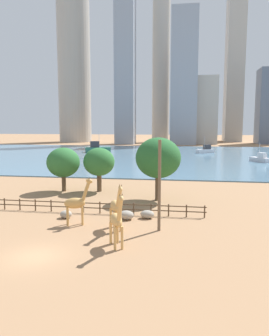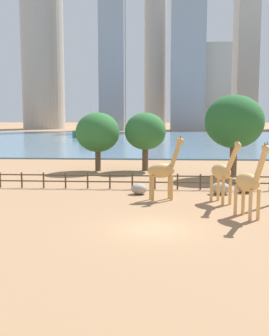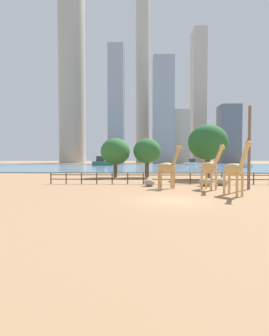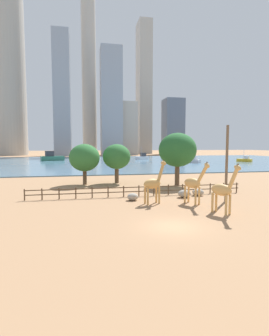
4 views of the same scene
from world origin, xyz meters
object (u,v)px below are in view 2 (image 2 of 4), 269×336
Objects in this scene: giraffe_companion at (163,170)px; boat_ferry at (228,133)px; boulder_near_fence at (139,189)px; tree_left_large at (234,122)px; boulder_by_pole at (246,187)px; boulder_small at (220,188)px; tree_center_broad at (98,133)px; tree_right_tall at (145,132)px; giraffe_young at (223,172)px; giraffe_tall at (249,182)px; boat_barge at (88,132)px.

giraffe_companion is 0.74× the size of boat_ferry.
tree_left_large reaches higher than boulder_near_fence.
boulder_by_pole is (8.27, 1.15, 0.02)m from boulder_near_fence.
tree_center_broad is (-11.35, 12.61, 3.69)m from boulder_small.
tree_left_large is 9.73m from tree_right_tall.
tree_left_large is at bearing 141.30° from giraffe_young.
boulder_small is (4.40, 2.39, -1.68)m from giraffe_companion.
boulder_by_pole is at bearing 48.31° from boat_ferry.
boat_ferry reaches higher than giraffe_tall.
boulder_by_pole is at bearing -87.98° from boat_barge.
giraffe_young is 3.21× the size of boulder_by_pole.
giraffe_young is at bearing -102.77° from tree_left_large.
giraffe_companion is (-4.98, 5.13, -0.02)m from giraffe_tall.
giraffe_tall is 0.74× the size of tree_right_tall.
giraffe_companion is 0.52× the size of boat_barge.
tree_right_tall is at bearing 79.57° from giraffe_companion.
boulder_near_fence is 14.49m from tree_center_broad.
boulder_by_pole is 0.18× the size of tree_left_large.
boat_barge reaches higher than tree_right_tall.
tree_right_tall is (-6.27, 13.24, 3.77)m from boulder_small.
boulder_near_fence is at bearing -68.53° from tree_center_broad.
tree_left_large reaches higher than boat_barge.
giraffe_tall reaches higher than boulder_small.
tree_right_tall is 64.40m from boat_barge.
boulder_by_pole is 2.18m from boulder_small.
boulder_by_pole is (6.45, 3.13, -1.72)m from giraffe_companion.
boulder_by_pole is (1.47, 8.25, -1.74)m from giraffe_tall.
giraffe_tall is at bearing -96.48° from tree_left_large.
giraffe_young is at bearing -96.13° from boulder_small.
boulder_near_fence is at bearing 42.59° from boat_ferry.
boulder_small is at bearing 3.85° from boulder_near_fence.
tree_center_broad reaches higher than boulder_small.
boulder_small is at bearing 46.91° from boat_ferry.
giraffe_tall is 8.56m from boulder_by_pole.
giraffe_companion is 7.37m from boulder_by_pole.
giraffe_young is 6.79m from boulder_near_fence.
giraffe_companion is 0.73× the size of tree_center_broad.
giraffe_tall is at bearing -59.35° from tree_center_broad.
boulder_small is 79.03m from boat_ferry.
boulder_by_pole is at bearing -41.56° from tree_center_broad.
giraffe_tall is at bearing -100.11° from boulder_by_pole.
giraffe_tall is 86.38m from boat_ferry.
giraffe_young is 17.72m from tree_right_tall.
giraffe_young is 5.05m from boulder_by_pole.
boat_barge is (-25.31, 74.56, 1.04)m from boulder_by_pole.
giraffe_companion is at bearing -154.15° from boulder_by_pole.
giraffe_young is 0.72× the size of tree_right_tall.
tree_center_broad reaches higher than boulder_near_fence.
boulder_near_fence is (-1.82, 1.97, -1.73)m from giraffe_companion.
tree_left_large is at bearing 41.91° from giraffe_companion.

